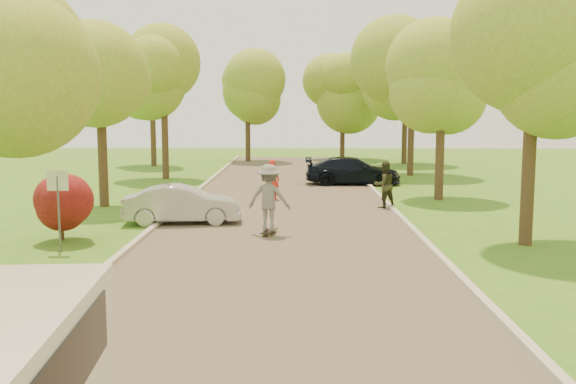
{
  "coord_description": "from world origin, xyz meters",
  "views": [
    {
      "loc": [
        0.39,
        -12.54,
        3.72
      ],
      "look_at": [
        0.19,
        6.32,
        1.3
      ],
      "focal_mm": 40.0,
      "sensor_mm": 36.0,
      "label": 1
    }
  ],
  "objects_px": {
    "silver_sedan": "(183,204)",
    "person_olive": "(384,185)",
    "dark_sedan": "(353,171)",
    "longboard": "(269,231)",
    "skateboarder": "(269,198)",
    "street_sign": "(58,193)",
    "person_striped": "(272,180)"
  },
  "relations": [
    {
      "from": "street_sign",
      "to": "longboard",
      "type": "xyz_separation_m",
      "value": [
        5.43,
        2.35,
        -1.45
      ]
    },
    {
      "from": "street_sign",
      "to": "person_olive",
      "type": "bearing_deg",
      "value": 38.64
    },
    {
      "from": "silver_sedan",
      "to": "skateboarder",
      "type": "xyz_separation_m",
      "value": [
        2.93,
        -1.93,
        0.49
      ]
    },
    {
      "from": "dark_sedan",
      "to": "skateboarder",
      "type": "distance_m",
      "value": 13.62
    },
    {
      "from": "skateboarder",
      "to": "person_olive",
      "type": "distance_m",
      "value": 6.77
    },
    {
      "from": "dark_sedan",
      "to": "person_striped",
      "type": "xyz_separation_m",
      "value": [
        -3.84,
        -5.53,
        0.15
      ]
    },
    {
      "from": "longboard",
      "to": "skateboarder",
      "type": "relative_size",
      "value": 0.53
    },
    {
      "from": "person_striped",
      "to": "person_olive",
      "type": "height_order",
      "value": "person_olive"
    },
    {
      "from": "street_sign",
      "to": "skateboarder",
      "type": "bearing_deg",
      "value": 23.4
    },
    {
      "from": "street_sign",
      "to": "skateboarder",
      "type": "relative_size",
      "value": 1.09
    },
    {
      "from": "street_sign",
      "to": "silver_sedan",
      "type": "xyz_separation_m",
      "value": [
        2.5,
        4.28,
        -0.93
      ]
    },
    {
      "from": "silver_sedan",
      "to": "longboard",
      "type": "xyz_separation_m",
      "value": [
        2.93,
        -1.93,
        -0.52
      ]
    },
    {
      "from": "skateboarder",
      "to": "person_striped",
      "type": "relative_size",
      "value": 1.18
    },
    {
      "from": "street_sign",
      "to": "dark_sedan",
      "type": "bearing_deg",
      "value": 59.52
    },
    {
      "from": "silver_sedan",
      "to": "skateboarder",
      "type": "height_order",
      "value": "skateboarder"
    },
    {
      "from": "dark_sedan",
      "to": "skateboarder",
      "type": "bearing_deg",
      "value": 165.29
    },
    {
      "from": "street_sign",
      "to": "longboard",
      "type": "height_order",
      "value": "street_sign"
    },
    {
      "from": "longboard",
      "to": "skateboarder",
      "type": "bearing_deg",
      "value": -77.24
    },
    {
      "from": "silver_sedan",
      "to": "person_striped",
      "type": "height_order",
      "value": "person_striped"
    },
    {
      "from": "silver_sedan",
      "to": "dark_sedan",
      "type": "relative_size",
      "value": 0.81
    },
    {
      "from": "silver_sedan",
      "to": "person_olive",
      "type": "xyz_separation_m",
      "value": [
        7.1,
        3.39,
        0.26
      ]
    },
    {
      "from": "skateboarder",
      "to": "dark_sedan",
      "type": "bearing_deg",
      "value": -92.87
    },
    {
      "from": "street_sign",
      "to": "longboard",
      "type": "bearing_deg",
      "value": 23.4
    },
    {
      "from": "street_sign",
      "to": "silver_sedan",
      "type": "distance_m",
      "value": 5.05
    },
    {
      "from": "person_olive",
      "to": "silver_sedan",
      "type": "bearing_deg",
      "value": 3.89
    },
    {
      "from": "person_striped",
      "to": "dark_sedan",
      "type": "bearing_deg",
      "value": -111.86
    },
    {
      "from": "longboard",
      "to": "skateboarder",
      "type": "distance_m",
      "value": 1.01
    },
    {
      "from": "silver_sedan",
      "to": "person_olive",
      "type": "distance_m",
      "value": 7.87
    },
    {
      "from": "person_striped",
      "to": "person_olive",
      "type": "relative_size",
      "value": 0.95
    },
    {
      "from": "person_olive",
      "to": "person_striped",
      "type": "bearing_deg",
      "value": -49.09
    },
    {
      "from": "street_sign",
      "to": "person_striped",
      "type": "distance_m",
      "value": 11.26
    },
    {
      "from": "dark_sedan",
      "to": "longboard",
      "type": "xyz_separation_m",
      "value": [
        -3.67,
        -13.11,
        -0.58
      ]
    }
  ]
}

